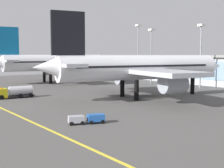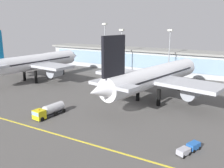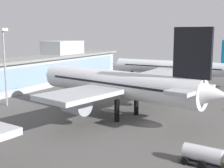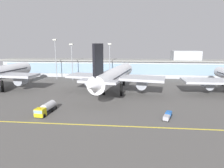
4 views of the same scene
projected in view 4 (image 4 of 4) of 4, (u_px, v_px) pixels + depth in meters
The scene contains 9 objects.
ground_plane at pixel (105, 100), 71.01m from camera, with size 195.31×195.31×0.00m, color #514F4C.
taxiway_centreline_stripe at pixel (93, 125), 49.56m from camera, with size 156.24×0.50×0.01m, color yellow.
terminal_building at pixel (119, 67), 121.93m from camera, with size 142.50×14.00×15.66m.
airliner_near_right at pixel (115, 76), 79.23m from camera, with size 40.42×52.09×20.08m.
fuel_tanker_truck at pixel (46, 109), 57.47m from camera, with size 3.58×9.22×2.90m.
service_truck_far at pixel (168, 116), 53.87m from camera, with size 3.49×5.77×1.40m.
apron_light_mast_west at pixel (72, 56), 107.96m from camera, with size 1.80×1.80×19.96m.
apron_light_mast_centre at pixel (56, 53), 111.06m from camera, with size 1.80×1.80×22.39m.
apron_light_mast_east at pixel (110, 56), 107.60m from camera, with size 1.80×1.80×20.15m.
Camera 4 is at (9.21, -67.78, 20.14)m, focal length 31.71 mm.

